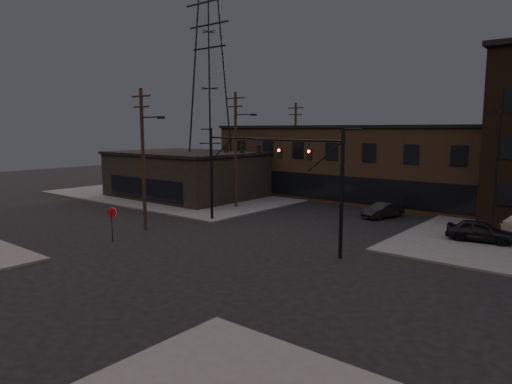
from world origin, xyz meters
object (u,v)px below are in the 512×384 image
traffic_signal_near (326,178)px  parked_car_lot_a (480,231)px  traffic_signal_far (222,164)px  stop_sign (112,216)px  car_crossing (383,210)px

traffic_signal_near → parked_car_lot_a: bearing=53.6°
traffic_signal_far → stop_sign: traffic_signal_far is taller
traffic_signal_near → parked_car_lot_a: (6.93, 9.39, -4.03)m
traffic_signal_far → car_crossing: 15.00m
stop_sign → parked_car_lot_a: 25.77m
parked_car_lot_a → car_crossing: (-9.10, 4.52, -0.20)m
traffic_signal_far → stop_sign: size_ratio=3.23×
traffic_signal_near → car_crossing: traffic_signal_near is taller
traffic_signal_far → car_crossing: traffic_signal_far is taller
stop_sign → car_crossing: size_ratio=0.59×
traffic_signal_near → car_crossing: 14.70m
car_crossing → traffic_signal_far: bearing=-117.4°
traffic_signal_far → stop_sign: bearing=-97.3°
traffic_signal_far → parked_car_lot_a: (19.00, 5.89, -4.12)m
stop_sign → car_crossing: stop_sign is taller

